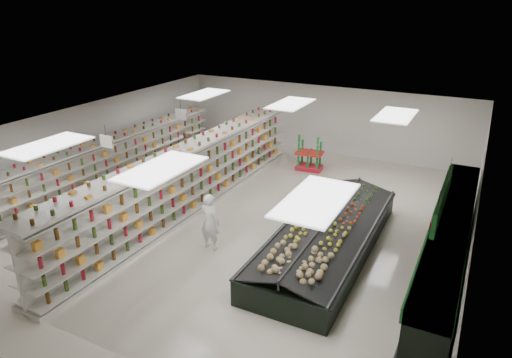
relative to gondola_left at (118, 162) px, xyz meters
The scene contains 16 objects.
floor 6.06m from the gondola_left, ahead, with size 16.00×16.00×0.00m, color beige.
ceiling 6.43m from the gondola_left, ahead, with size 14.00×16.00×0.02m, color white.
wall_back 9.57m from the gondola_left, 51.27° to the left, with size 14.00×0.02×3.20m, color white.
wall_front 10.46m from the gondola_left, 55.08° to the right, with size 14.00×0.02×3.20m, color white.
wall_left 1.37m from the gondola_left, 151.66° to the right, with size 0.02×16.00×3.20m, color white.
wall_right 13.00m from the gondola_left, ahead, with size 0.02×16.00×3.20m, color white.
produce_wall_case 12.68m from the gondola_left, ahead, with size 0.93×8.00×2.20m.
aisle_sign_near 3.84m from the gondola_left, 49.61° to the right, with size 0.52×0.06×0.75m.
aisle_sign_far 3.21m from the gondola_left, 33.64° to the left, with size 0.52×0.06×0.75m.
hortifruti_banner 12.51m from the gondola_left, ahead, with size 0.12×3.20×0.95m.
gondola_left is the anchor object (origin of this frame).
gondola_center 4.07m from the gondola_left, 10.23° to the right, with size 1.16×13.44×2.33m.
produce_island 9.32m from the gondola_left, ahead, with size 2.66×7.20×1.07m.
soda_endcap 7.98m from the gondola_left, 37.69° to the left, with size 1.21×0.88×1.46m.
shopper_main 6.67m from the gondola_left, 24.03° to the right, with size 0.65×0.42×1.77m, color silver.
shopper_background 2.97m from the gondola_left, 53.35° to the left, with size 0.87×0.54×1.79m, color tan.
Camera 1 is at (6.82, -12.18, 7.09)m, focal length 32.00 mm.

